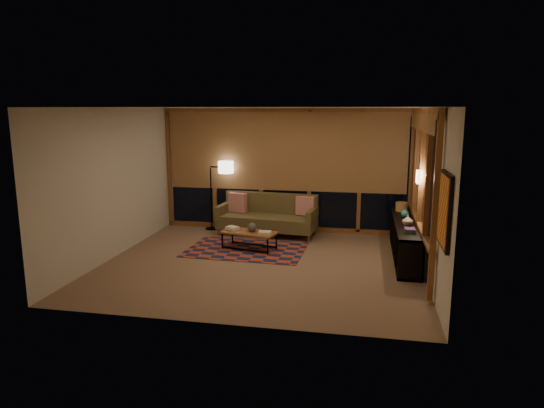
% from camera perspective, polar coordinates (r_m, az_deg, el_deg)
% --- Properties ---
extents(floor, '(5.50, 5.00, 0.01)m').
position_cam_1_polar(floor, '(8.61, -1.19, -7.00)').
color(floor, brown).
rests_on(floor, ground).
extents(ceiling, '(5.50, 5.00, 0.01)m').
position_cam_1_polar(ceiling, '(8.18, -1.27, 11.27)').
color(ceiling, white).
rests_on(ceiling, walls).
extents(walls, '(5.51, 5.01, 2.70)m').
position_cam_1_polar(walls, '(8.29, -1.23, 1.90)').
color(walls, beige).
rests_on(walls, floor).
extents(window_wall_back, '(5.30, 0.16, 2.60)m').
position_cam_1_polar(window_wall_back, '(10.66, 1.54, 3.95)').
color(window_wall_back, brown).
rests_on(window_wall_back, walls).
extents(window_wall_right, '(0.16, 3.70, 2.60)m').
position_cam_1_polar(window_wall_right, '(8.75, 17.07, 1.89)').
color(window_wall_right, brown).
rests_on(window_wall_right, walls).
extents(wall_art, '(0.06, 0.74, 0.94)m').
position_cam_1_polar(wall_art, '(6.34, 19.60, -0.70)').
color(wall_art, red).
rests_on(wall_art, walls).
extents(wall_sconce, '(0.12, 0.18, 0.22)m').
position_cam_1_polar(wall_sconce, '(8.57, 16.85, 3.07)').
color(wall_sconce, '#FCE9CB').
rests_on(wall_sconce, walls).
extents(sofa, '(2.16, 1.04, 0.85)m').
position_cam_1_polar(sofa, '(10.43, -0.58, -1.35)').
color(sofa, olive).
rests_on(sofa, floor).
extents(pillow_left, '(0.44, 0.24, 0.42)m').
position_cam_1_polar(pillow_left, '(10.75, -4.07, 0.14)').
color(pillow_left, '#B11618').
rests_on(pillow_left, sofa).
extents(pillow_right, '(0.42, 0.21, 0.40)m').
position_cam_1_polar(pillow_right, '(10.37, 3.94, -0.32)').
color(pillow_right, '#B11618').
rests_on(pillow_right, sofa).
extents(area_rug, '(2.29, 1.57, 0.01)m').
position_cam_1_polar(area_rug, '(9.41, -3.08, -5.39)').
color(area_rug, '#A33D26').
rests_on(area_rug, floor).
extents(coffee_table, '(1.14, 0.71, 0.35)m').
position_cam_1_polar(coffee_table, '(9.42, -2.68, -4.30)').
color(coffee_table, brown).
rests_on(coffee_table, floor).
extents(book_stack_a, '(0.31, 0.29, 0.07)m').
position_cam_1_polar(book_stack_a, '(9.51, -4.70, -2.86)').
color(book_stack_a, '#ECE4CA').
rests_on(book_stack_a, coffee_table).
extents(book_stack_b, '(0.24, 0.20, 0.05)m').
position_cam_1_polar(book_stack_b, '(9.20, -0.86, -3.38)').
color(book_stack_b, '#ECE4CA').
rests_on(book_stack_b, coffee_table).
extents(ceramic_pot, '(0.20, 0.20, 0.18)m').
position_cam_1_polar(ceramic_pot, '(9.35, -2.35, -2.73)').
color(ceramic_pot, black).
rests_on(ceramic_pot, coffee_table).
extents(floor_lamp, '(0.53, 0.35, 1.56)m').
position_cam_1_polar(floor_lamp, '(10.94, -7.19, 1.04)').
color(floor_lamp, black).
rests_on(floor_lamp, floor).
extents(bookshelf, '(0.40, 2.70, 0.67)m').
position_cam_1_polar(bookshelf, '(9.21, 15.36, -4.02)').
color(bookshelf, black).
rests_on(bookshelf, floor).
extents(basket, '(0.30, 0.30, 0.18)m').
position_cam_1_polar(basket, '(10.00, 15.00, -0.30)').
color(basket, olive).
rests_on(basket, bookshelf).
extents(teal_bowl, '(0.18, 0.18, 0.14)m').
position_cam_1_polar(teal_bowl, '(9.43, 15.35, -1.10)').
color(teal_bowl, teal).
rests_on(teal_bowl, bookshelf).
extents(vase, '(0.18, 0.18, 0.19)m').
position_cam_1_polar(vase, '(8.78, 15.66, -1.86)').
color(vase, tan).
rests_on(vase, bookshelf).
extents(shelf_book_stack, '(0.17, 0.24, 0.07)m').
position_cam_1_polar(shelf_book_stack, '(8.32, 15.90, -3.01)').
color(shelf_book_stack, '#ECE4CA').
rests_on(shelf_book_stack, bookshelf).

